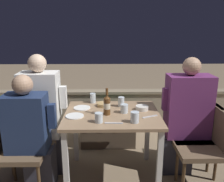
{
  "coord_description": "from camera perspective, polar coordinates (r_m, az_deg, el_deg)",
  "views": [
    {
      "loc": [
        -0.04,
        -2.29,
        1.63
      ],
      "look_at": [
        0.0,
        0.06,
        0.97
      ],
      "focal_mm": 38.0,
      "sensor_mm": 36.0,
      "label": 1
    }
  ],
  "objects": [
    {
      "name": "glass_cup_1",
      "position": [
        2.64,
        2.23,
        -2.61
      ],
      "size": [
        0.07,
        0.07,
        0.11
      ],
      "color": "silver",
      "rests_on": "dining_table"
    },
    {
      "name": "person_navy_jumper",
      "position": [
        2.49,
        -18.9,
        -9.82
      ],
      "size": [
        0.48,
        0.26,
        1.19
      ],
      "color": "#282833",
      "rests_on": "ground_plane"
    },
    {
      "name": "glass_cup_4",
      "position": [
        2.22,
        5.49,
        -6.29
      ],
      "size": [
        0.08,
        0.08,
        0.1
      ],
      "color": "silver",
      "rests_on": "dining_table"
    },
    {
      "name": "fork_1",
      "position": [
        2.38,
        9.11,
        -6.1
      ],
      "size": [
        0.16,
        0.09,
        0.01
      ],
      "color": "silver",
      "rests_on": "dining_table"
    },
    {
      "name": "beer_bottle",
      "position": [
        2.38,
        -1.22,
        -3.31
      ],
      "size": [
        0.07,
        0.07,
        0.28
      ],
      "color": "brown",
      "rests_on": "dining_table"
    },
    {
      "name": "chair_left_near",
      "position": [
        2.6,
        -23.01,
        -11.6
      ],
      "size": [
        0.48,
        0.48,
        0.82
      ],
      "color": "brown",
      "rests_on": "ground_plane"
    },
    {
      "name": "dining_table",
      "position": [
        2.49,
        0.02,
        -7.57
      ],
      "size": [
        0.97,
        0.8,
        0.75
      ],
      "color": "#937556",
      "rests_on": "ground_plane"
    },
    {
      "name": "planter_hedge",
      "position": [
        3.33,
        -0.94,
        -7.43
      ],
      "size": [
        0.74,
        0.47,
        0.58
      ],
      "color": "brown",
      "rests_on": "ground_plane"
    },
    {
      "name": "chair_right_near",
      "position": [
        2.64,
        22.34,
        -11.02
      ],
      "size": [
        0.48,
        0.48,
        0.82
      ],
      "color": "brown",
      "rests_on": "ground_plane"
    },
    {
      "name": "bowl_1",
      "position": [
        2.55,
        7.22,
        -3.99
      ],
      "size": [
        0.14,
        0.14,
        0.05
      ],
      "color": "silver",
      "rests_on": "dining_table"
    },
    {
      "name": "chair_left_far",
      "position": [
        2.84,
        -19.61,
        -8.87
      ],
      "size": [
        0.48,
        0.48,
        0.82
      ],
      "color": "brown",
      "rests_on": "ground_plane"
    },
    {
      "name": "fork_0",
      "position": [
        2.2,
        0.44,
        -7.74
      ],
      "size": [
        0.17,
        0.03,
        0.01
      ],
      "color": "silver",
      "rests_on": "dining_table"
    },
    {
      "name": "glass_cup_3",
      "position": [
        2.77,
        -4.64,
        -1.71
      ],
      "size": [
        0.07,
        0.07,
        0.11
      ],
      "color": "silver",
      "rests_on": "dining_table"
    },
    {
      "name": "bowl_0",
      "position": [
        2.66,
        -2.05,
        -3.2
      ],
      "size": [
        0.15,
        0.15,
        0.04
      ],
      "color": "tan",
      "rests_on": "dining_table"
    },
    {
      "name": "person_white_polo",
      "position": [
        2.72,
        -16.01,
        -5.61
      ],
      "size": [
        0.49,
        0.26,
        1.34
      ],
      "color": "#282833",
      "rests_on": "ground_plane"
    },
    {
      "name": "ground_plane",
      "position": [
        2.81,
        0.02,
        -19.85
      ],
      "size": [
        16.0,
        16.0,
        0.0
      ],
      "primitive_type": "plane",
      "color": "#847056"
    },
    {
      "name": "glass_cup_2",
      "position": [
        2.22,
        -3.2,
        -6.41
      ],
      "size": [
        0.08,
        0.08,
        0.09
      ],
      "color": "silver",
      "rests_on": "dining_table"
    },
    {
      "name": "glass_cup_0",
      "position": [
        2.45,
        2.97,
        -4.24
      ],
      "size": [
        0.08,
        0.08,
        0.09
      ],
      "color": "silver",
      "rests_on": "dining_table"
    },
    {
      "name": "plate_0",
      "position": [
        2.39,
        -8.96,
        -5.96
      ],
      "size": [
        0.18,
        0.18,
        0.01
      ],
      "color": "white",
      "rests_on": "dining_table"
    },
    {
      "name": "parapet_wall",
      "position": [
        3.8,
        -0.32,
        -4.52
      ],
      "size": [
        9.0,
        0.18,
        0.64
      ],
      "color": "gray",
      "rests_on": "ground_plane"
    },
    {
      "name": "chair_right_far",
      "position": [
        2.86,
        20.59,
        -8.78
      ],
      "size": [
        0.48,
        0.48,
        0.82
      ],
      "color": "brown",
      "rests_on": "ground_plane"
    },
    {
      "name": "plate_1",
      "position": [
        2.61,
        -7.24,
        -4.05
      ],
      "size": [
        0.18,
        0.18,
        0.01
      ],
      "color": "white",
      "rests_on": "dining_table"
    },
    {
      "name": "potted_plant",
      "position": [
        3.38,
        -25.11,
        -5.96
      ],
      "size": [
        0.36,
        0.36,
        0.77
      ],
      "color": "#9E5638",
      "rests_on": "ground_plane"
    },
    {
      "name": "person_purple_stripe",
      "position": [
        2.74,
        17.05,
        -6.02
      ],
      "size": [
        0.52,
        0.26,
        1.31
      ],
      "color": "#282833",
      "rests_on": "ground_plane"
    }
  ]
}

